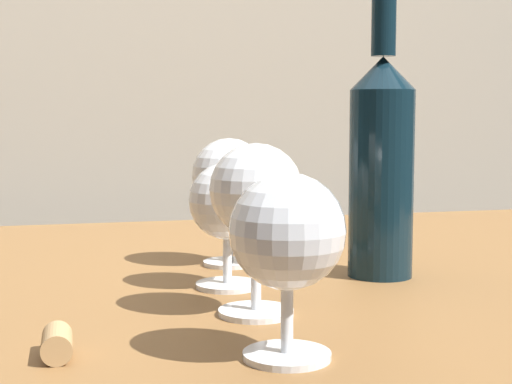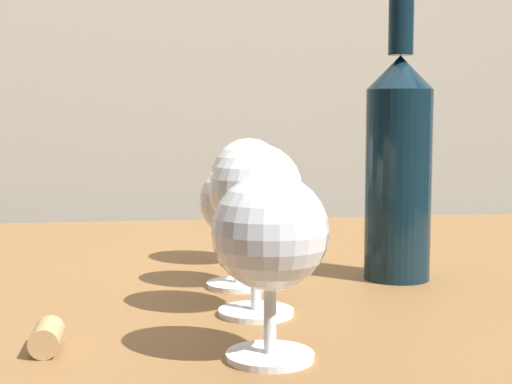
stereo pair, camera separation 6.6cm
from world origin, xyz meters
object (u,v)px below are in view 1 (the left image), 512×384
(wine_glass_rose, at_px, (227,204))
(wine_bottle, at_px, (382,159))
(wine_glass_merlot, at_px, (287,234))
(wine_glass_amber, at_px, (229,179))
(wine_glass_pinot, at_px, (256,196))
(cork, at_px, (57,343))

(wine_glass_rose, bearing_deg, wine_bottle, 5.43)
(wine_glass_merlot, relative_size, wine_glass_rose, 1.06)
(wine_glass_merlot, distance_m, wine_glass_amber, 0.35)
(wine_bottle, bearing_deg, wine_glass_merlot, -125.12)
(wine_glass_amber, bearing_deg, wine_bottle, -33.47)
(wine_glass_merlot, relative_size, wine_glass_amber, 0.91)
(wine_glass_pinot, height_order, wine_glass_rose, wine_glass_pinot)
(wine_glass_pinot, distance_m, wine_glass_rose, 0.11)
(wine_bottle, bearing_deg, wine_glass_amber, 146.53)
(wine_glass_rose, height_order, wine_glass_amber, wine_glass_amber)
(wine_glass_amber, xyz_separation_m, wine_bottle, (0.15, -0.10, 0.03))
(wine_glass_merlot, xyz_separation_m, wine_glass_pinot, (0.01, 0.12, 0.01))
(wine_glass_rose, height_order, wine_bottle, wine_bottle)
(wine_glass_amber, distance_m, cork, 0.37)
(wine_glass_amber, distance_m, wine_bottle, 0.18)
(wine_glass_pinot, relative_size, wine_glass_rose, 1.18)
(wine_glass_rose, relative_size, cork, 3.01)
(wine_glass_merlot, bearing_deg, wine_glass_pinot, 86.82)
(wine_glass_amber, bearing_deg, wine_glass_merlot, -94.77)
(wine_glass_merlot, bearing_deg, wine_glass_rose, 89.12)
(wine_glass_pinot, height_order, wine_glass_amber, wine_glass_pinot)
(wine_glass_rose, distance_m, wine_bottle, 0.18)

